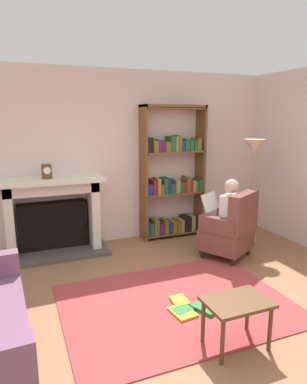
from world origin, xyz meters
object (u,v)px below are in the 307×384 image
(side_table, at_px, (237,308))
(floor_lamp, at_px, (254,156))
(fireplace, at_px, (53,214))
(seated_reader, at_px, (224,214))
(armchair_reading, at_px, (231,229))
(bookshelf, at_px, (173,178))
(mantel_clock, at_px, (47,172))

(side_table, bearing_deg, floor_lamp, 50.54)
(fireplace, distance_m, seated_reader, 2.47)
(seated_reader, relative_size, side_table, 2.04)
(armchair_reading, xyz_separation_m, side_table, (-1.09, -1.69, -0.05))
(side_table, bearing_deg, armchair_reading, 57.18)
(bookshelf, bearing_deg, armchair_reading, -72.65)
(side_table, bearing_deg, seated_reader, 60.07)
(side_table, bearing_deg, bookshelf, 75.78)
(armchair_reading, xyz_separation_m, seated_reader, (-0.06, 0.10, 0.20))
(armchair_reading, height_order, floor_lamp, floor_lamp)
(fireplace, height_order, side_table, fireplace)
(armchair_reading, relative_size, seated_reader, 0.85)
(armchair_reading, bearing_deg, floor_lamp, -175.94)
(mantel_clock, bearing_deg, bookshelf, 3.89)
(bookshelf, height_order, side_table, bookshelf)
(mantel_clock, xyz_separation_m, seated_reader, (2.30, -0.93, -0.62))
(mantel_clock, distance_m, side_table, 3.13)
(side_table, height_order, floor_lamp, floor_lamp)
(seated_reader, height_order, floor_lamp, floor_lamp)
(bookshelf, relative_size, armchair_reading, 2.23)
(bookshelf, relative_size, side_table, 3.87)
(seated_reader, bearing_deg, side_table, 30.47)
(side_table, xyz_separation_m, floor_lamp, (1.76, 2.13, 1.02))
(mantel_clock, bearing_deg, floor_lamp, -11.02)
(fireplace, relative_size, seated_reader, 1.31)
(seated_reader, bearing_deg, floor_lamp, 175.65)
(fireplace, height_order, seated_reader, seated_reader)
(fireplace, bearing_deg, armchair_reading, -26.20)
(fireplace, relative_size, floor_lamp, 0.91)
(bookshelf, bearing_deg, side_table, -104.22)
(armchair_reading, relative_size, side_table, 1.73)
(fireplace, relative_size, mantel_clock, 7.51)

